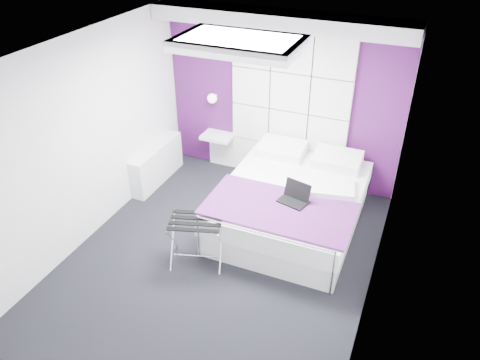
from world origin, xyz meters
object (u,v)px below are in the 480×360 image
object	(u,v)px
wall_lamp	(213,97)
radiator	(157,164)
nightstand	(218,136)
bed	(291,203)
laptop	(294,196)
luggage_rack	(197,241)

from	to	relation	value
wall_lamp	radiator	distance (m)	1.35
nightstand	bed	bearing A→B (deg)	-32.32
radiator	bed	distance (m)	2.28
nightstand	laptop	xyz separation A→B (m)	(1.67, -1.31, 0.09)
radiator	nightstand	size ratio (longest dim) A/B	2.47
nightstand	radiator	bearing A→B (deg)	-135.02
wall_lamp	nightstand	bearing A→B (deg)	-26.40
radiator	wall_lamp	bearing A→B (deg)	49.90
radiator	luggage_rack	size ratio (longest dim) A/B	1.93
bed	luggage_rack	size ratio (longest dim) A/B	3.57
radiator	bed	bearing A→B (deg)	-6.54
bed	laptop	xyz separation A→B (m)	(0.12, -0.33, 0.36)
radiator	luggage_rack	xyz separation A→B (m)	(1.44, -1.44, 0.01)
radiator	nightstand	distance (m)	1.06
wall_lamp	radiator	world-z (taller)	wall_lamp
bed	luggage_rack	world-z (taller)	bed
bed	luggage_rack	xyz separation A→B (m)	(-0.83, -1.18, -0.02)
radiator	laptop	world-z (taller)	laptop
laptop	luggage_rack	bearing A→B (deg)	-123.50
luggage_rack	laptop	distance (m)	1.33
bed	laptop	distance (m)	0.50
nightstand	laptop	distance (m)	2.13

